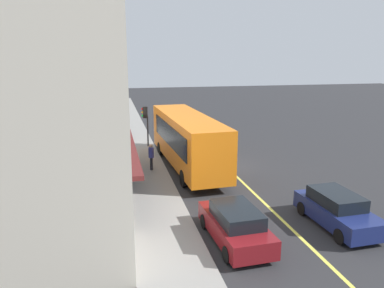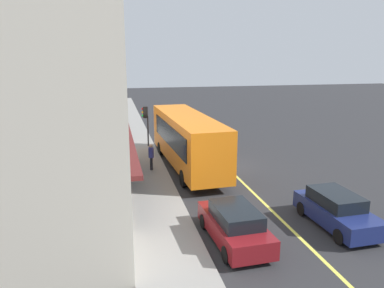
{
  "view_description": "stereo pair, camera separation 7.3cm",
  "coord_description": "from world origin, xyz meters",
  "px_view_note": "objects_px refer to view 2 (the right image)",
  "views": [
    {
      "loc": [
        -23.27,
        7.41,
        7.41
      ],
      "look_at": [
        0.06,
        2.28,
        1.6
      ],
      "focal_mm": 34.97,
      "sensor_mm": 36.0,
      "label": 1
    },
    {
      "loc": [
        -23.28,
        7.33,
        7.41
      ],
      "look_at": [
        0.06,
        2.28,
        1.6
      ],
      "focal_mm": 34.97,
      "sensor_mm": 36.0,
      "label": 2
    }
  ],
  "objects_px": {
    "bus": "(187,138)",
    "car_navy": "(336,210)",
    "car_maroon": "(234,225)",
    "pedestrian_at_corner": "(151,154)",
    "traffic_light": "(146,117)"
  },
  "relations": [
    {
      "from": "bus",
      "to": "car_navy",
      "type": "bearing_deg",
      "value": -154.87
    },
    {
      "from": "car_navy",
      "to": "car_maroon",
      "type": "relative_size",
      "value": 1.0
    },
    {
      "from": "car_maroon",
      "to": "pedestrian_at_corner",
      "type": "xyz_separation_m",
      "value": [
        9.83,
        2.26,
        0.43
      ]
    },
    {
      "from": "car_maroon",
      "to": "pedestrian_at_corner",
      "type": "height_order",
      "value": "pedestrian_at_corner"
    },
    {
      "from": "bus",
      "to": "traffic_light",
      "type": "distance_m",
      "value": 6.3
    },
    {
      "from": "bus",
      "to": "traffic_light",
      "type": "xyz_separation_m",
      "value": [
        5.89,
        2.15,
        0.55
      ]
    },
    {
      "from": "car_maroon",
      "to": "pedestrian_at_corner",
      "type": "bearing_deg",
      "value": 12.94
    },
    {
      "from": "bus",
      "to": "car_maroon",
      "type": "xyz_separation_m",
      "value": [
        -10.32,
        0.17,
        -1.24
      ]
    },
    {
      "from": "car_navy",
      "to": "car_maroon",
      "type": "height_order",
      "value": "same"
    },
    {
      "from": "car_maroon",
      "to": "car_navy",
      "type": "bearing_deg",
      "value": -84.93
    },
    {
      "from": "car_maroon",
      "to": "bus",
      "type": "bearing_deg",
      "value": -0.97
    },
    {
      "from": "traffic_light",
      "to": "pedestrian_at_corner",
      "type": "relative_size",
      "value": 1.89
    },
    {
      "from": "pedestrian_at_corner",
      "to": "car_maroon",
      "type": "bearing_deg",
      "value": -167.06
    },
    {
      "from": "bus",
      "to": "pedestrian_at_corner",
      "type": "bearing_deg",
      "value": 101.43
    },
    {
      "from": "pedestrian_at_corner",
      "to": "car_navy",
      "type": "bearing_deg",
      "value": -143.04
    }
  ]
}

